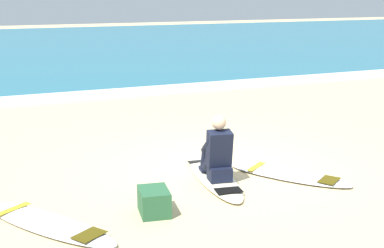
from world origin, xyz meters
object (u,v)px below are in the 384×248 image
Objects in this scene: surfboard_spare_far at (289,175)px; beach_bag at (154,202)px; surfer_seated at (218,154)px; surfboard_main at (214,176)px; surfboard_spare_near at (47,223)px.

beach_bag is (-2.33, -0.49, 0.12)m from surfboard_spare_far.
surfboard_spare_far is (1.09, -0.23, -0.40)m from surfer_seated.
surfboard_main is 1.09× the size of surfboard_spare_near.
beach_bag is at bearing -7.01° from surfboard_spare_near.
surfboard_spare_far is (3.63, 0.33, 0.00)m from surfboard_spare_near.
surfboard_spare_near is 3.65m from surfboard_spare_far.
surfboard_main is at bearing 35.51° from beach_bag.
surfboard_main is at bearing 16.16° from surfboard_spare_near.
surfboard_spare_near is at bearing -167.59° from surfer_seated.
surfer_seated is 2.63m from surfboard_spare_near.
surfer_seated reaches higher than beach_bag.
surfboard_main is 4.89× the size of beach_bag.
surfer_seated is 1.46m from beach_bag.
surfboard_spare_far is 3.96× the size of beach_bag.
surfboard_spare_far is at bearing -21.27° from surfboard_main.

